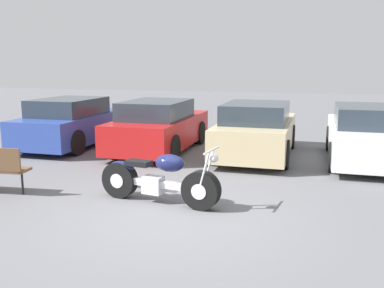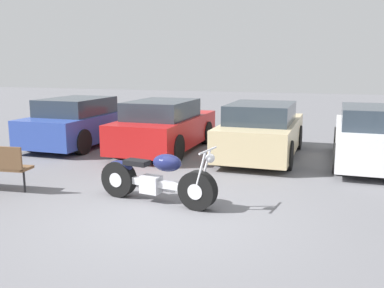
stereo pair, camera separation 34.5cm
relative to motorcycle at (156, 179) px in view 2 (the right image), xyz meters
The scene contains 6 objects.
ground_plane 0.81m from the motorcycle, 52.98° to the right, with size 60.00×60.00×0.00m, color slate.
motorcycle is the anchor object (origin of this frame).
parked_car_blue 5.98m from the motorcycle, 134.80° to the left, with size 1.80×4.05×1.39m.
parked_car_red 4.51m from the motorcycle, 110.16° to the left, with size 1.80×4.05×1.39m.
parked_car_champagne 4.41m from the motorcycle, 75.46° to the left, with size 1.80×4.05×1.39m.
parked_car_white 5.70m from the motorcycle, 48.59° to the left, with size 1.80×4.05×1.39m.
Camera 2 is at (2.43, -5.96, 2.35)m, focal length 40.00 mm.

